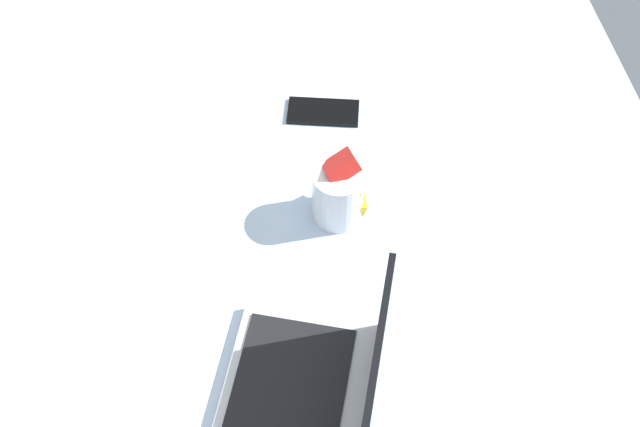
{
  "coord_description": "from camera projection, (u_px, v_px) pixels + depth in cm",
  "views": [
    {
      "loc": [
        73.13,
        -7.66,
        132.41
      ],
      "look_at": [
        -5.17,
        2.28,
        24.0
      ],
      "focal_mm": 44.32,
      "sensor_mm": 36.0,
      "label": 1
    }
  ],
  "objects": [
    {
      "name": "cell_phone",
      "position": [
        323.0,
        112.0,
        1.56
      ],
      "size": [
        9.39,
        15.05,
        0.8
      ],
      "primitive_type": "cube",
      "rotation": [
        0.0,
        0.0,
        6.09
      ],
      "color": "black",
      "rests_on": "bed_mattress"
    },
    {
      "name": "laptop",
      "position": [
        315.0,
        407.0,
        1.15
      ],
      "size": [
        38.46,
        32.0,
        23.0
      ],
      "rotation": [
        0.0,
        0.0,
        -0.31
      ],
      "color": "#B7BABC",
      "rests_on": "bed_mattress"
    },
    {
      "name": "bed_mattress",
      "position": [
        311.0,
        286.0,
        1.43
      ],
      "size": [
        180.0,
        140.0,
        18.0
      ],
      "primitive_type": "cube",
      "color": "silver",
      "rests_on": "ground"
    },
    {
      "name": "snack_cup",
      "position": [
        339.0,
        192.0,
        1.37
      ],
      "size": [
        9.83,
        9.46,
        14.57
      ],
      "color": "silver",
      "rests_on": "bed_mattress"
    }
  ]
}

